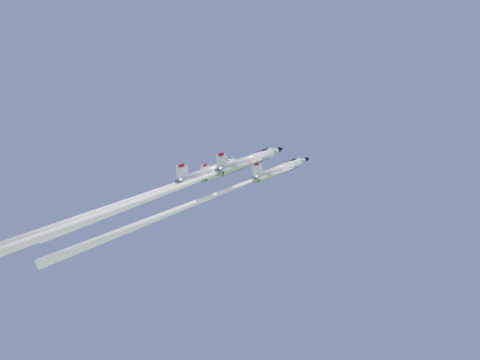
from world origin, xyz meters
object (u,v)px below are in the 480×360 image
(jet_lead, at_px, (201,201))
(jet_right, at_px, (137,202))
(jet_left, at_px, (165,193))
(jet_slot, at_px, (145,195))

(jet_lead, distance_m, jet_right, 15.10)
(jet_lead, relative_size, jet_right, 0.84)
(jet_lead, xyz_separation_m, jet_right, (-6.62, -13.25, -2.92))
(jet_lead, height_order, jet_left, jet_lead)
(jet_left, bearing_deg, jet_slot, -50.22)
(jet_right, bearing_deg, jet_slot, 151.03)
(jet_lead, distance_m, jet_left, 10.68)
(jet_left, bearing_deg, jet_right, -39.24)
(jet_left, distance_m, jet_slot, 8.82)
(jet_left, distance_m, jet_right, 18.22)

